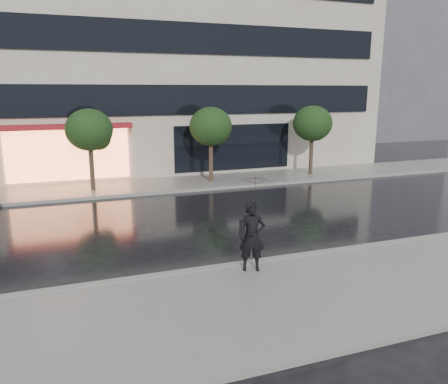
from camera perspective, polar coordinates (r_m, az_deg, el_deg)
name	(u,v)px	position (r m, az deg, el deg)	size (l,w,h in m)	color
ground	(220,256)	(13.10, -0.56, -8.36)	(120.00, 120.00, 0.00)	black
sidewalk_near	(267,303)	(10.33, 5.58, -14.24)	(60.00, 4.50, 0.12)	slate
sidewalk_far	(154,185)	(22.63, -9.14, 0.87)	(60.00, 3.50, 0.12)	slate
curb_near	(232,266)	(12.20, 1.01, -9.68)	(60.00, 0.25, 0.14)	gray
curb_far	(161,192)	(20.95, -8.24, -0.06)	(60.00, 0.25, 0.14)	gray
office_building	(125,22)	(30.05, -12.77, 20.86)	(30.00, 12.76, 18.00)	beige
bg_building_right	(367,59)	(49.72, 18.15, 16.19)	(12.00, 12.00, 16.00)	#4C4C54
tree_mid_west	(91,131)	(21.65, -17.03, 7.58)	(2.20, 2.20, 3.99)	#33261C
tree_mid_east	(212,128)	(22.75, -1.63, 8.39)	(2.20, 2.20, 3.99)	#33261C
tree_far_east	(313,125)	(25.26, 11.57, 8.60)	(2.20, 2.20, 3.99)	#33261C
pedestrian_with_umbrella	(254,211)	(11.35, 3.90, -2.56)	(1.21, 1.22, 2.55)	black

